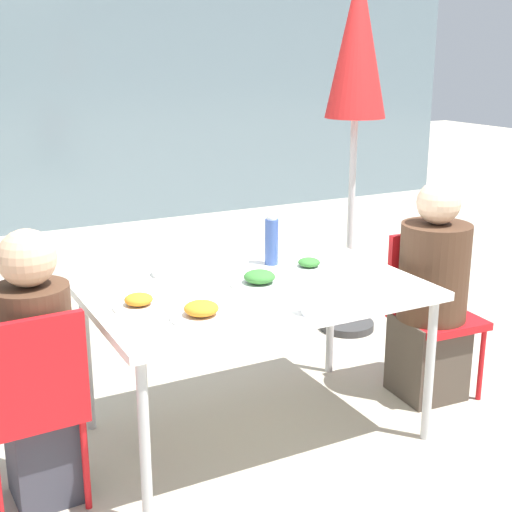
{
  "coord_description": "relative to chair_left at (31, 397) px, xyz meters",
  "views": [
    {
      "loc": [
        -1.44,
        -2.76,
        1.8
      ],
      "look_at": [
        0.0,
        0.0,
        0.9
      ],
      "focal_mm": 50.0,
      "sensor_mm": 36.0,
      "label": 1
    }
  ],
  "objects": [
    {
      "name": "bottle",
      "position": [
        1.3,
        0.42,
        0.37
      ],
      "size": [
        0.07,
        0.07,
        0.25
      ],
      "color": "#334C8E",
      "rests_on": "dining_table"
    },
    {
      "name": "plate_0",
      "position": [
        0.68,
        -0.12,
        0.28
      ],
      "size": [
        0.26,
        0.26,
        0.07
      ],
      "color": "white",
      "rests_on": "dining_table"
    },
    {
      "name": "person_right",
      "position": [
        2.07,
        0.07,
        0.05
      ],
      "size": [
        0.36,
        0.36,
        1.18
      ],
      "rotation": [
        0.0,
        0.0,
        3.08
      ],
      "color": "#473D33",
      "rests_on": "ground"
    },
    {
      "name": "dining_table",
      "position": [
        1.06,
        0.13,
        0.2
      ],
      "size": [
        1.52,
        0.96,
        0.75
      ],
      "color": "white",
      "rests_on": "ground"
    },
    {
      "name": "plate_3",
      "position": [
        0.49,
        0.12,
        0.27
      ],
      "size": [
        0.22,
        0.22,
        0.06
      ],
      "color": "white",
      "rests_on": "dining_table"
    },
    {
      "name": "plate_1",
      "position": [
        1.42,
        0.25,
        0.27
      ],
      "size": [
        0.2,
        0.2,
        0.06
      ],
      "color": "white",
      "rests_on": "dining_table"
    },
    {
      "name": "ground_plane",
      "position": [
        1.06,
        0.13,
        -0.5
      ],
      "size": [
        24.0,
        24.0,
        0.0
      ],
      "primitive_type": "plane",
      "color": "#B2A893"
    },
    {
      "name": "drinking_cup",
      "position": [
        1.1,
        -0.29,
        0.3
      ],
      "size": [
        0.08,
        0.08,
        0.11
      ],
      "color": "white",
      "rests_on": "dining_table"
    },
    {
      "name": "building_facade",
      "position": [
        1.06,
        4.82,
        1.0
      ],
      "size": [
        10.0,
        0.2,
        3.0
      ],
      "color": "slate",
      "rests_on": "ground"
    },
    {
      "name": "person_left",
      "position": [
        0.05,
        0.08,
        0.06
      ],
      "size": [
        0.3,
        0.3,
        1.16
      ],
      "rotation": [
        0.0,
        0.0,
        0.04
      ],
      "color": "#383842",
      "rests_on": "ground"
    },
    {
      "name": "plate_2",
      "position": [
        1.08,
        0.14,
        0.28
      ],
      "size": [
        0.27,
        0.27,
        0.07
      ],
      "color": "white",
      "rests_on": "dining_table"
    },
    {
      "name": "chair_right",
      "position": [
        2.12,
        0.14,
        0.0
      ],
      "size": [
        0.42,
        0.42,
        0.86
      ],
      "rotation": [
        0.0,
        0.0,
        3.08
      ],
      "color": "red",
      "rests_on": "ground"
    },
    {
      "name": "salad_bowl",
      "position": [
        0.77,
        0.49,
        0.27
      ],
      "size": [
        0.16,
        0.16,
        0.05
      ],
      "color": "white",
      "rests_on": "dining_table"
    },
    {
      "name": "chair_left",
      "position": [
        0.0,
        0.0,
        0.0
      ],
      "size": [
        0.42,
        0.42,
        0.86
      ],
      "rotation": [
        0.0,
        0.0,
        0.04
      ],
      "color": "red",
      "rests_on": "ground"
    },
    {
      "name": "closed_umbrella",
      "position": [
        2.23,
        1.05,
        1.25
      ],
      "size": [
        0.38,
        0.38,
        2.31
      ],
      "color": "#333333",
      "rests_on": "ground"
    }
  ]
}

